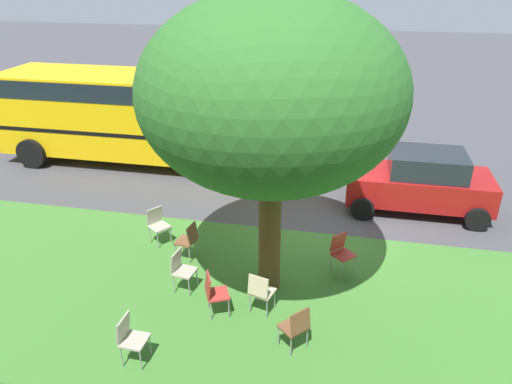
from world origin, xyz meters
The scene contains 13 objects.
ground centered at (0.00, 0.00, 0.00)m, with size 80.00×80.00×0.00m, color #424247.
grass_verge centered at (0.00, 3.20, 0.00)m, with size 48.00×6.00×0.01m, color #3D752D.
street_tree centered at (0.93, 2.53, 4.01)m, with size 4.64×4.64×5.75m.
chair_0 centered at (1.79, 3.60, 0.52)m, with size 0.56×0.55×0.88m.
chair_1 centered at (2.80, 5.02, 0.52)m, with size 0.44×0.44×0.88m.
chair_2 centered at (-0.49, 1.70, 0.52)m, with size 0.59×0.59×0.88m.
chair_3 centered at (0.16, 4.23, 0.52)m, with size 0.59×0.59×0.88m.
chair_4 centered at (3.81, 1.37, 0.52)m, with size 0.58×0.58×0.88m.
chair_5 centered at (0.93, 3.40, 0.52)m, with size 0.51×0.52×0.88m.
chair_6 centered at (2.86, 1.91, 0.52)m, with size 0.48×0.48×0.88m.
chair_7 centered at (2.64, 3.00, 0.52)m, with size 0.48×0.47×0.88m.
parked_car centered at (-2.38, -1.61, 0.84)m, with size 3.70×1.92×1.65m.
school_bus centered at (5.56, -3.43, 1.76)m, with size 10.40×2.80×2.88m.
Camera 1 is at (-0.43, 10.50, 6.05)m, focal length 33.48 mm.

